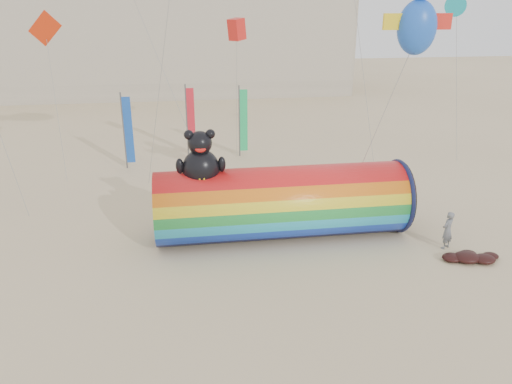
{
  "coord_description": "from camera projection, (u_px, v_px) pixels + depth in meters",
  "views": [
    {
      "loc": [
        -2.77,
        -20.01,
        10.7
      ],
      "look_at": [
        0.5,
        1.5,
        2.4
      ],
      "focal_mm": 35.0,
      "sensor_mm": 36.0,
      "label": 1
    }
  ],
  "objects": [
    {
      "name": "kite_handler",
      "position": [
        448.0,
        230.0,
        22.88
      ],
      "size": [
        0.79,
        0.71,
        1.81
      ],
      "primitive_type": "imported",
      "rotation": [
        0.0,
        0.0,
        3.68
      ],
      "color": "slate",
      "rests_on": "ground"
    },
    {
      "name": "fabric_bundle",
      "position": [
        471.0,
        257.0,
        21.99
      ],
      "size": [
        2.62,
        1.35,
        0.41
      ],
      "color": "#360E09",
      "rests_on": "ground"
    },
    {
      "name": "hotel_building",
      "position": [
        97.0,
        6.0,
        59.77
      ],
      "size": [
        60.4,
        15.4,
        20.6
      ],
      "color": "#B7AD99",
      "rests_on": "ground"
    },
    {
      "name": "festival_banners",
      "position": [
        188.0,
        123.0,
        35.46
      ],
      "size": [
        8.67,
        3.03,
        5.2
      ],
      "color": "#59595E",
      "rests_on": "ground"
    },
    {
      "name": "windsock_assembly",
      "position": [
        282.0,
        201.0,
        23.79
      ],
      "size": [
        11.99,
        3.65,
        5.53
      ],
      "color": "red",
      "rests_on": "ground"
    },
    {
      "name": "ground",
      "position": [
        250.0,
        253.0,
        22.69
      ],
      "size": [
        160.0,
        160.0,
        0.0
      ],
      "primitive_type": "plane",
      "color": "#CCB58C",
      "rests_on": "ground"
    }
  ]
}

